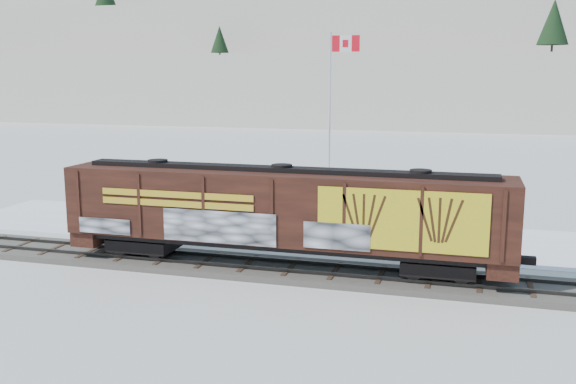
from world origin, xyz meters
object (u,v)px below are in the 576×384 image
(hopper_railcar, at_px, (282,210))
(car_silver, at_px, (269,221))
(car_dark, at_px, (406,228))
(flagpole, at_px, (331,146))
(car_white, at_px, (326,222))

(hopper_railcar, height_order, car_silver, hopper_railcar)
(hopper_railcar, relative_size, car_dark, 3.65)
(car_silver, height_order, car_dark, car_dark)
(hopper_railcar, bearing_deg, flagpole, 93.23)
(hopper_railcar, distance_m, car_white, 7.75)
(hopper_railcar, xyz_separation_m, car_dark, (4.77, 6.67, -2.04))
(flagpole, relative_size, car_dark, 2.10)
(hopper_railcar, bearing_deg, car_silver, 111.69)
(flagpole, height_order, car_dark, flagpole)
(flagpole, bearing_deg, hopper_railcar, -86.77)
(car_white, relative_size, car_dark, 0.76)
(car_silver, relative_size, car_white, 0.96)
(hopper_railcar, xyz_separation_m, flagpole, (-0.79, 14.08, 1.31))
(car_dark, bearing_deg, flagpole, 37.09)
(flagpole, distance_m, car_silver, 8.27)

